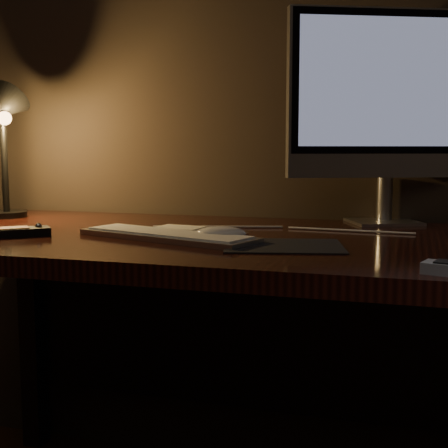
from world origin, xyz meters
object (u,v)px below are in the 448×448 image
(desk, at_px, (241,285))
(desk_lamp, at_px, (3,126))
(monitor, at_px, (387,98))
(mouse, at_px, (222,235))
(keyboard, at_px, (167,235))
(media_remote, at_px, (14,232))

(desk, relative_size, desk_lamp, 4.26)
(monitor, distance_m, mouse, 0.60)
(keyboard, relative_size, mouse, 3.88)
(media_remote, bearing_deg, monitor, -9.30)
(desk, distance_m, keyboard, 0.24)
(monitor, relative_size, desk_lamp, 1.44)
(desk, xyz_separation_m, media_remote, (-0.46, -0.22, 0.14))
(desk, distance_m, desk_lamp, 0.79)
(monitor, distance_m, media_remote, 0.96)
(monitor, xyz_separation_m, media_remote, (-0.77, -0.48, -0.31))
(desk, xyz_separation_m, keyboard, (-0.12, -0.16, 0.14))
(monitor, bearing_deg, desk_lamp, 166.94)
(media_remote, xyz_separation_m, desk_lamp, (-0.23, 0.29, 0.24))
(keyboard, relative_size, desk_lamp, 1.11)
(mouse, height_order, media_remote, media_remote)
(monitor, relative_size, mouse, 5.02)
(monitor, distance_m, desk_lamp, 1.02)
(desk_lamp, bearing_deg, keyboard, -35.47)
(media_remote, relative_size, desk_lamp, 0.40)
(mouse, distance_m, media_remote, 0.46)
(keyboard, distance_m, media_remote, 0.34)
(desk, height_order, media_remote, media_remote)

